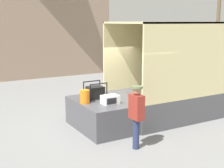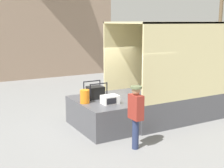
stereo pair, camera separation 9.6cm
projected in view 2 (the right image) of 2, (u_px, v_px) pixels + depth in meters
name	position (u px, v px, depth m)	size (l,w,h in m)	color
ground_plane	(121.00, 124.00, 10.52)	(160.00, 160.00, 0.00)	gray
box_truck	(209.00, 84.00, 12.25)	(6.98, 2.47, 3.40)	white
tailgate_deck	(101.00, 114.00, 10.06)	(1.51, 2.34, 0.92)	#4C4C51
microwave	(110.00, 100.00, 9.56)	(0.51, 0.39, 0.27)	white
portable_generator	(96.00, 92.00, 10.26)	(0.63, 0.54, 0.55)	black
orange_bucket	(85.00, 97.00, 9.63)	(0.29, 0.29, 0.42)	orange
worker_person	(136.00, 111.00, 8.31)	(0.31, 0.44, 1.74)	navy
house_backdrop	(29.00, 4.00, 21.65)	(9.18, 8.18, 8.95)	gray
utility_pole	(221.00, 7.00, 24.47)	(1.80, 0.28, 8.65)	brown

